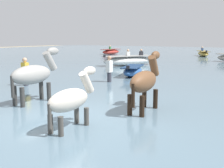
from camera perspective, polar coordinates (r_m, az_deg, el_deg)
The scene contains 11 objects.
ground_plane at distance 7.39m, azimuth -8.12°, elevation -9.93°, with size 120.00×120.00×0.00m, color gray.
water_surface at distance 16.08m, azimuth 15.71°, elevation 1.24°, with size 90.00×90.00×0.42m, color slate.
horse_lead_grey at distance 8.93m, azimuth -16.02°, elevation 1.59°, with size 0.55×1.96×2.14m.
horse_trailing_bay at distance 7.64m, azimuth 6.83°, elevation 0.24°, with size 0.59×1.90×2.07m.
horse_flank_pinto at distance 6.20m, azimuth -8.58°, elevation -3.61°, with size 0.43×1.62×1.78m.
boat_mid_outer at distance 34.09m, azimuth -0.23°, elevation 6.75°, with size 1.20×3.20×1.11m.
boat_mid_channel at distance 32.28m, azimuth 18.48°, elevation 6.06°, with size 2.22×3.21×1.05m.
boat_distant_west at distance 20.36m, azimuth 3.44°, elevation 4.91°, with size 3.16×4.10×1.20m.
boat_far_offshore at distance 14.87m, azimuth 4.34°, elevation 2.75°, with size 1.55×2.63×0.66m.
person_onlooker_right at distance 12.26m, azimuth -17.60°, elevation 1.72°, with size 0.35×0.25×1.63m.
person_wading_close at distance 12.71m, azimuth -0.57°, elevation 2.44°, with size 0.22×0.33×1.63m.
Camera 1 is at (4.57, -5.25, 2.46)m, focal length 43.84 mm.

